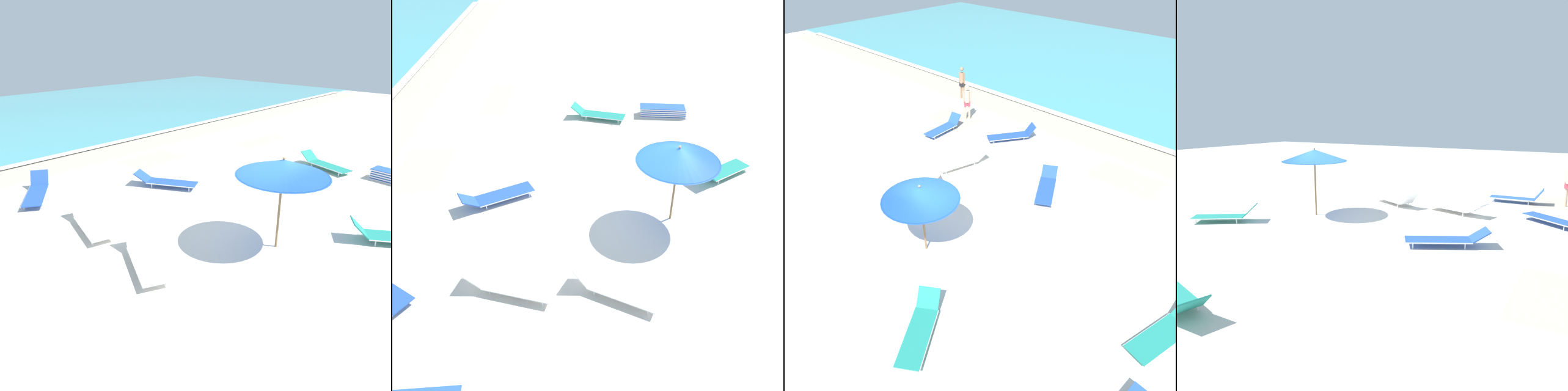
% 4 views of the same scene
% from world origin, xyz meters
% --- Properties ---
extents(ground_plane, '(60.00, 60.00, 0.16)m').
position_xyz_m(ground_plane, '(0.00, 0.01, -0.08)').
color(ground_plane, silver).
extents(beach_umbrella, '(2.22, 2.22, 2.36)m').
position_xyz_m(beach_umbrella, '(0.04, -0.82, 2.08)').
color(beach_umbrella, olive).
rests_on(beach_umbrella, ground_plane).
extents(lounger_stack, '(0.77, 1.92, 0.41)m').
position_xyz_m(lounger_stack, '(6.82, -1.61, 0.21)').
color(lounger_stack, blue).
rests_on(lounger_stack, ground_plane).
extents(sun_lounger_under_umbrella, '(1.14, 2.22, 0.48)m').
position_xyz_m(sun_lounger_under_umbrella, '(-2.63, 3.38, 0.21)').
color(sun_lounger_under_umbrella, white).
rests_on(sun_lounger_under_umbrella, ground_plane).
extents(sun_lounger_near_water_left, '(1.63, 2.03, 0.57)m').
position_xyz_m(sun_lounger_near_water_left, '(2.21, -2.84, 0.22)').
color(sun_lounger_near_water_left, '#1E8475').
rests_on(sun_lounger_near_water_left, ground_plane).
extents(sun_lounger_mid_beach_solo, '(1.14, 2.23, 0.52)m').
position_xyz_m(sun_lounger_mid_beach_solo, '(6.58, 1.06, 0.21)').
color(sun_lounger_mid_beach_solo, '#1E8475').
rests_on(sun_lounger_mid_beach_solo, ground_plane).
extents(sun_lounger_mid_beach_pair_a, '(1.45, 2.12, 0.58)m').
position_xyz_m(sun_lounger_mid_beach_pair_a, '(-2.77, 0.91, 0.22)').
color(sun_lounger_mid_beach_pair_a, white).
rests_on(sun_lounger_mid_beach_pair_a, ground_plane).
extents(sun_lounger_mid_beach_pair_b, '(1.57, 2.23, 0.48)m').
position_xyz_m(sun_lounger_mid_beach_pair_b, '(0.93, 4.23, 0.20)').
color(sun_lounger_mid_beach_pair_b, blue).
rests_on(sun_lounger_mid_beach_pair_b, ground_plane).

